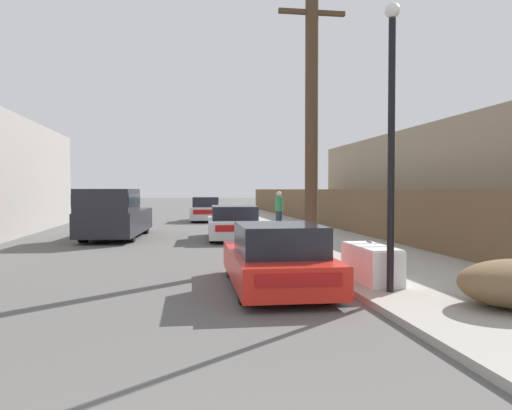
% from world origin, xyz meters
% --- Properties ---
extents(sidewalk_curb, '(4.20, 63.00, 0.12)m').
position_xyz_m(sidewalk_curb, '(5.30, 23.50, 0.06)').
color(sidewalk_curb, '#9E998E').
rests_on(sidewalk_curb, ground).
extents(discarded_fridge, '(0.64, 1.72, 0.71)m').
position_xyz_m(discarded_fridge, '(3.85, 7.55, 0.46)').
color(discarded_fridge, white).
rests_on(discarded_fridge, sidewalk_curb).
extents(parked_sports_car_red, '(1.78, 4.11, 1.24)m').
position_xyz_m(parked_sports_car_red, '(2.02, 7.64, 0.56)').
color(parked_sports_car_red, red).
rests_on(parked_sports_car_red, ground).
extents(car_parked_mid, '(2.10, 4.26, 1.26)m').
position_xyz_m(car_parked_mid, '(2.24, 17.16, 0.59)').
color(car_parked_mid, silver).
rests_on(car_parked_mid, ground).
extents(car_parked_far, '(2.04, 4.25, 1.43)m').
position_xyz_m(car_parked_far, '(1.78, 28.04, 0.66)').
color(car_parked_far, silver).
rests_on(car_parked_far, ground).
extents(pickup_truck, '(2.39, 5.78, 1.90)m').
position_xyz_m(pickup_truck, '(-2.23, 17.80, 0.94)').
color(pickup_truck, '#232328').
rests_on(pickup_truck, ground).
extents(utility_pole, '(1.80, 0.35, 7.16)m').
position_xyz_m(utility_pole, '(3.71, 11.41, 3.78)').
color(utility_pole, '#4C3826').
rests_on(utility_pole, sidewalk_curb).
extents(street_lamp, '(0.26, 0.26, 4.91)m').
position_xyz_m(street_lamp, '(3.78, 6.51, 2.95)').
color(street_lamp, black).
rests_on(street_lamp, sidewalk_curb).
extents(wooden_fence, '(0.08, 43.98, 1.76)m').
position_xyz_m(wooden_fence, '(7.25, 22.17, 1.00)').
color(wooden_fence, brown).
rests_on(wooden_fence, sidewalk_curb).
extents(building_right_house, '(6.00, 22.90, 4.28)m').
position_xyz_m(building_right_house, '(12.10, 16.10, 2.14)').
color(building_right_house, gray).
rests_on(building_right_house, ground).
extents(pedestrian, '(0.34, 0.34, 1.68)m').
position_xyz_m(pedestrian, '(4.54, 19.96, 0.98)').
color(pedestrian, '#282D42').
rests_on(pedestrian, sidewalk_curb).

